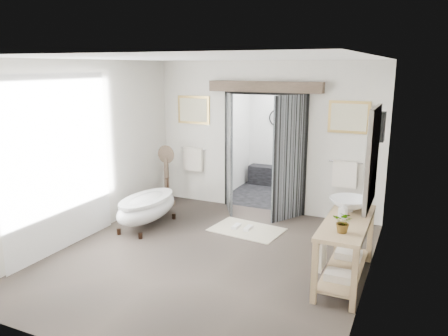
{
  "coord_description": "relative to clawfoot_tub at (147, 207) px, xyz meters",
  "views": [
    {
      "loc": [
        2.76,
        -5.39,
        2.79
      ],
      "look_at": [
        0.0,
        0.6,
        1.25
      ],
      "focal_mm": 35.0,
      "sensor_mm": 36.0,
      "label": 1
    }
  ],
  "objects": [
    {
      "name": "soap_bottle_a",
      "position": [
        3.47,
        -0.54,
        0.6
      ],
      "size": [
        0.12,
        0.12,
        0.21
      ],
      "primitive_type": "imported",
      "rotation": [
        0.0,
        0.0,
        -0.24
      ],
      "color": "gray",
      "rests_on": "vanity"
    },
    {
      "name": "room_shell",
      "position": [
        1.52,
        -0.85,
        1.5
      ],
      "size": [
        4.52,
        5.02,
        2.91
      ],
      "color": "silver",
      "rests_on": "ground_plane"
    },
    {
      "name": "shower_room",
      "position": [
        1.56,
        3.27,
        0.55
      ],
      "size": [
        2.22,
        2.01,
        2.51
      ],
      "color": "black",
      "rests_on": "ground_plane"
    },
    {
      "name": "pedestal_mirror",
      "position": [
        -0.31,
        1.17,
        0.18
      ],
      "size": [
        0.37,
        0.24,
        1.26
      ],
      "color": "brown",
      "rests_on": "ground_plane"
    },
    {
      "name": "basin",
      "position": [
        3.49,
        -0.22,
        0.58
      ],
      "size": [
        0.72,
        0.72,
        0.19
      ],
      "primitive_type": "imported",
      "rotation": [
        0.0,
        0.0,
        -0.43
      ],
      "color": "white",
      "rests_on": "vanity"
    },
    {
      "name": "rug",
      "position": [
        1.68,
        0.57,
        -0.35
      ],
      "size": [
        1.29,
        0.94,
        0.01
      ],
      "primitive_type": "cube",
      "rotation": [
        0.0,
        0.0,
        -0.12
      ],
      "color": "beige",
      "rests_on": "ground_plane"
    },
    {
      "name": "clawfoot_tub",
      "position": [
        0.0,
        0.0,
        0.0
      ],
      "size": [
        0.67,
        1.51,
        0.74
      ],
      "color": "black",
      "rests_on": "ground_plane"
    },
    {
      "name": "soap_bottle_b",
      "position": [
        3.5,
        0.13,
        0.57
      ],
      "size": [
        0.14,
        0.14,
        0.16
      ],
      "primitive_type": "imported",
      "rotation": [
        0.0,
        0.0,
        0.12
      ],
      "color": "gray",
      "rests_on": "vanity"
    },
    {
      "name": "ground_plane",
      "position": [
        1.56,
        -0.72,
        -0.36
      ],
      "size": [
        5.0,
        5.0,
        0.0
      ],
      "primitive_type": "plane",
      "color": "#51443C"
    },
    {
      "name": "slippers",
      "position": [
        1.59,
        0.58,
        -0.32
      ],
      "size": [
        0.32,
        0.24,
        0.05
      ],
      "color": "silver",
      "rests_on": "rug"
    },
    {
      "name": "back_wall_dressing",
      "position": [
        1.56,
        1.59,
        1.2
      ],
      "size": [
        3.82,
        0.76,
        2.52
      ],
      "color": "black",
      "rests_on": "ground_plane"
    },
    {
      "name": "plant",
      "position": [
        3.56,
        -1.06,
        0.62
      ],
      "size": [
        0.28,
        0.25,
        0.27
      ],
      "primitive_type": "imported",
      "rotation": [
        0.0,
        0.0,
        -0.21
      ],
      "color": "gray",
      "rests_on": "vanity"
    },
    {
      "name": "vanity",
      "position": [
        3.51,
        -0.6,
        0.15
      ],
      "size": [
        0.57,
        1.6,
        0.85
      ],
      "color": "tan",
      "rests_on": "ground_plane"
    }
  ]
}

